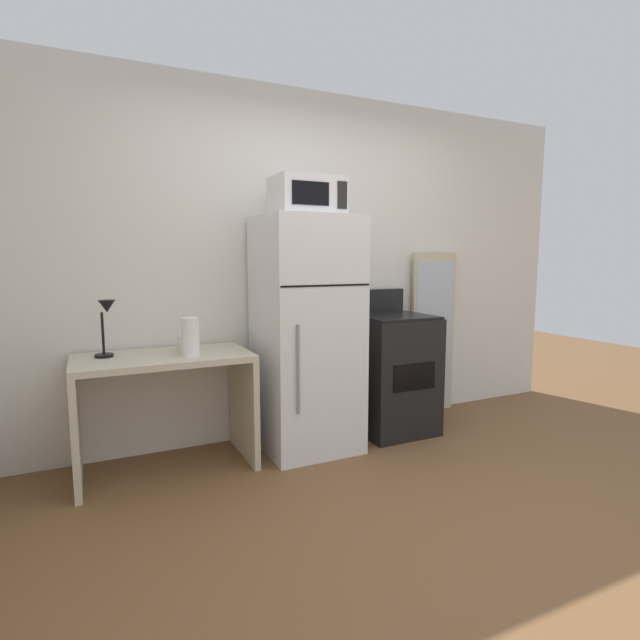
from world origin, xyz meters
name	(u,v)px	position (x,y,z in m)	size (l,w,h in m)	color
ground_plane	(443,528)	(0.00, 0.00, 0.00)	(12.00, 12.00, 0.00)	brown
wall_back_white	(305,265)	(0.00, 1.70, 1.30)	(5.00, 0.10, 2.60)	silver
desk	(165,391)	(-1.14, 1.34, 0.52)	(1.07, 0.58, 0.75)	beige
desk_lamp	(106,318)	(-1.46, 1.41, 0.99)	(0.14, 0.12, 0.35)	black
paper_towel_roll	(190,337)	(-0.99, 1.24, 0.87)	(0.11, 0.11, 0.24)	white
coffee_mug	(183,344)	(-1.00, 1.42, 0.80)	(0.08, 0.08, 0.10)	white
refrigerator	(306,334)	(-0.17, 1.31, 0.82)	(0.64, 0.67, 1.64)	white
microwave	(307,196)	(-0.17, 1.29, 1.77)	(0.46, 0.35, 0.26)	silver
oven_range	(391,372)	(0.57, 1.33, 0.47)	(0.57, 0.61, 1.10)	black
leaning_mirror	(433,333)	(1.18, 1.59, 0.70)	(0.44, 0.03, 1.40)	#C6B793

